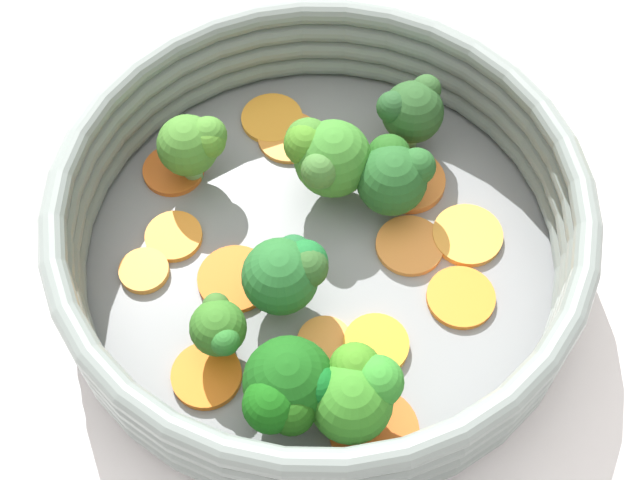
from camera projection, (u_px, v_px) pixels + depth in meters
name	position (u px, v px, depth m)	size (l,w,h in m)	color
ground_plane	(320.00, 262.00, 0.54)	(4.00, 4.00, 0.00)	white
skillet	(320.00, 258.00, 0.53)	(0.29, 0.29, 0.01)	gray
skillet_rim_wall	(320.00, 226.00, 0.50)	(0.30, 0.30, 0.06)	gray
skillet_rivet_right	(437.00, 456.00, 0.46)	(0.01, 0.01, 0.01)	gray
carrot_slice_0	(144.00, 271.00, 0.52)	(0.03, 0.03, 0.00)	orange
carrot_slice_1	(272.00, 119.00, 0.58)	(0.04, 0.04, 0.00)	orange
carrot_slice_2	(235.00, 279.00, 0.52)	(0.04, 0.04, 0.00)	#DF5C12
carrot_slice_3	(461.00, 297.00, 0.51)	(0.04, 0.04, 0.00)	orange
carrot_slice_4	(174.00, 236.00, 0.53)	(0.03, 0.03, 0.00)	orange
carrot_slice_5	(374.00, 431.00, 0.47)	(0.05, 0.05, 0.00)	#DB5B1E
carrot_slice_6	(289.00, 137.00, 0.57)	(0.04, 0.04, 0.00)	orange
carrot_slice_7	(410.00, 245.00, 0.53)	(0.04, 0.04, 0.00)	orange
carrot_slice_8	(467.00, 235.00, 0.53)	(0.04, 0.04, 0.00)	#F99E39
carrot_slice_9	(207.00, 376.00, 0.48)	(0.04, 0.04, 0.00)	orange
carrot_slice_10	(325.00, 342.00, 0.50)	(0.03, 0.03, 0.00)	#F9933E
carrot_slice_11	(383.00, 341.00, 0.49)	(0.04, 0.04, 0.01)	orange
carrot_slice_12	(408.00, 181.00, 0.55)	(0.05, 0.05, 0.01)	orange
carrot_slice_13	(173.00, 170.00, 0.56)	(0.04, 0.04, 0.00)	orange
broccoli_floret_0	(394.00, 175.00, 0.52)	(0.05, 0.05, 0.05)	#84A36A
broccoli_floret_1	(288.00, 389.00, 0.45)	(0.05, 0.05, 0.06)	#6E9755
broccoli_floret_2	(194.00, 144.00, 0.53)	(0.04, 0.04, 0.05)	#73A75D
broccoli_floret_3	(325.00, 156.00, 0.52)	(0.05, 0.05, 0.06)	#84AE64
broccoli_floret_4	(356.00, 393.00, 0.45)	(0.05, 0.05, 0.05)	#74955C
broccoli_floret_5	(412.00, 110.00, 0.54)	(0.04, 0.04, 0.05)	#7EB566
broccoli_floret_6	(219.00, 328.00, 0.47)	(0.04, 0.03, 0.04)	#87AC5F
broccoli_floret_7	(288.00, 272.00, 0.48)	(0.04, 0.05, 0.05)	#79A360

